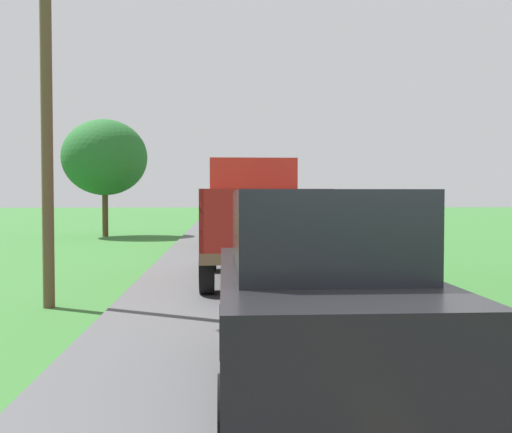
% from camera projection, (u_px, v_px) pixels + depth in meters
% --- Properties ---
extents(banana_truck_near, '(2.38, 5.82, 2.80)m').
position_uv_depth(banana_truck_near, '(255.00, 217.00, 13.23)').
color(banana_truck_near, '#2D2D30').
rests_on(banana_truck_near, road_surface).
extents(banana_truck_far, '(2.38, 5.82, 2.80)m').
position_uv_depth(banana_truck_far, '(237.00, 208.00, 23.33)').
color(banana_truck_far, '#2D2D30').
rests_on(banana_truck_far, road_surface).
extents(utility_pole_roadside, '(2.24, 0.20, 7.76)m').
position_uv_depth(utility_pole_roadside, '(46.00, 66.00, 9.74)').
color(utility_pole_roadside, brown).
rests_on(utility_pole_roadside, ground).
extents(roadside_tree_mid_right, '(4.10, 4.10, 5.71)m').
position_uv_depth(roadside_tree_mid_right, '(105.00, 158.00, 27.45)').
color(roadside_tree_mid_right, '#4C3823').
rests_on(roadside_tree_mid_right, ground).
extents(following_car, '(1.74, 4.10, 1.92)m').
position_uv_depth(following_car, '(315.00, 293.00, 5.11)').
color(following_car, black).
rests_on(following_car, road_surface).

